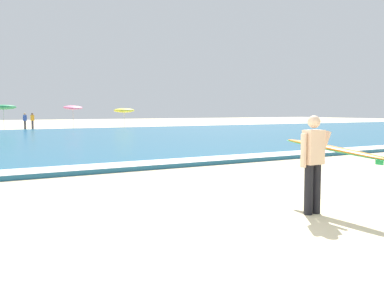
{
  "coord_description": "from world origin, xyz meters",
  "views": [
    {
      "loc": [
        -3.45,
        -5.18,
        1.82
      ],
      "look_at": [
        1.01,
        2.57,
        1.1
      ],
      "focal_mm": 39.33,
      "sensor_mm": 36.0,
      "label": 1
    }
  ],
  "objects_px": {
    "beach_umbrella_2": "(3,107)",
    "beachgoer_near_row_mid": "(32,121)",
    "beachgoer_near_row_left": "(25,121)",
    "surfer_with_board": "(322,155)",
    "beach_umbrella_3": "(73,108)",
    "beach_umbrella_4": "(124,110)"
  },
  "relations": [
    {
      "from": "beach_umbrella_3",
      "to": "beach_umbrella_2",
      "type": "bearing_deg",
      "value": -179.45
    },
    {
      "from": "beachgoer_near_row_left",
      "to": "beachgoer_near_row_mid",
      "type": "relative_size",
      "value": 1.0
    },
    {
      "from": "beach_umbrella_4",
      "to": "beachgoer_near_row_left",
      "type": "bearing_deg",
      "value": 177.86
    },
    {
      "from": "beachgoer_near_row_left",
      "to": "beachgoer_near_row_mid",
      "type": "bearing_deg",
      "value": 9.02
    },
    {
      "from": "beach_umbrella_3",
      "to": "beachgoer_near_row_mid",
      "type": "relative_size",
      "value": 1.49
    },
    {
      "from": "beachgoer_near_row_left",
      "to": "surfer_with_board",
      "type": "bearing_deg",
      "value": -90.6
    },
    {
      "from": "beach_umbrella_2",
      "to": "beachgoer_near_row_left",
      "type": "distance_m",
      "value": 2.21
    },
    {
      "from": "beach_umbrella_4",
      "to": "surfer_with_board",
      "type": "bearing_deg",
      "value": -105.48
    },
    {
      "from": "beach_umbrella_4",
      "to": "beachgoer_near_row_mid",
      "type": "relative_size",
      "value": 1.35
    },
    {
      "from": "beach_umbrella_2",
      "to": "beachgoer_near_row_mid",
      "type": "bearing_deg",
      "value": 1.79
    },
    {
      "from": "beach_umbrella_3",
      "to": "beachgoer_near_row_mid",
      "type": "height_order",
      "value": "beach_umbrella_3"
    },
    {
      "from": "surfer_with_board",
      "to": "beach_umbrella_3",
      "type": "xyz_separation_m",
      "value": [
        4.9,
        36.82,
        1.06
      ]
    },
    {
      "from": "surfer_with_board",
      "to": "beach_umbrella_2",
      "type": "relative_size",
      "value": 1.04
    },
    {
      "from": "beach_umbrella_2",
      "to": "beach_umbrella_3",
      "type": "xyz_separation_m",
      "value": [
        6.33,
        0.06,
        -0.01
      ]
    },
    {
      "from": "beach_umbrella_4",
      "to": "beachgoer_near_row_left",
      "type": "distance_m",
      "value": 9.75
    },
    {
      "from": "beach_umbrella_2",
      "to": "beachgoer_near_row_mid",
      "type": "relative_size",
      "value": 1.51
    },
    {
      "from": "beach_umbrella_4",
      "to": "beachgoer_near_row_left",
      "type": "height_order",
      "value": "beach_umbrella_4"
    },
    {
      "from": "beach_umbrella_3",
      "to": "beachgoer_near_row_mid",
      "type": "bearing_deg",
      "value": 179.74
    },
    {
      "from": "surfer_with_board",
      "to": "beachgoer_near_row_mid",
      "type": "bearing_deg",
      "value": 88.34
    },
    {
      "from": "beach_umbrella_2",
      "to": "beachgoer_near_row_mid",
      "type": "distance_m",
      "value": 2.8
    },
    {
      "from": "beachgoer_near_row_left",
      "to": "beach_umbrella_3",
      "type": "bearing_deg",
      "value": 1.17
    },
    {
      "from": "beach_umbrella_2",
      "to": "beach_umbrella_4",
      "type": "distance_m",
      "value": 11.51
    }
  ]
}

